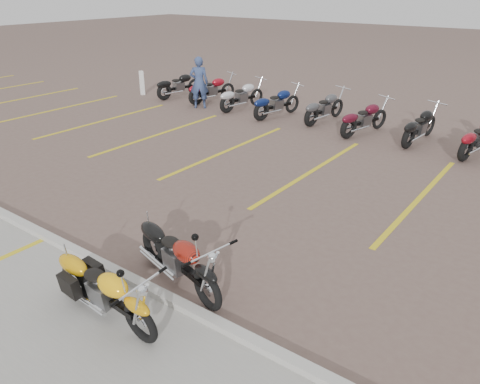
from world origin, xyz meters
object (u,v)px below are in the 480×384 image
(yellow_cruiser, at_px, (106,291))
(bollard, at_px, (142,83))
(person_a, at_px, (199,83))
(flame_cruiser, at_px, (178,259))

(yellow_cruiser, distance_m, bollard, 14.72)
(bollard, bearing_deg, person_a, -4.58)
(flame_cruiser, distance_m, bollard, 14.11)
(flame_cruiser, distance_m, person_a, 11.48)
(person_a, height_order, bollard, person_a)
(yellow_cruiser, bearing_deg, flame_cruiser, 81.76)
(flame_cruiser, relative_size, bollard, 2.14)
(yellow_cruiser, xyz_separation_m, person_a, (-7.03, 10.04, 0.53))
(flame_cruiser, height_order, person_a, person_a)
(yellow_cruiser, bearing_deg, person_a, 128.91)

